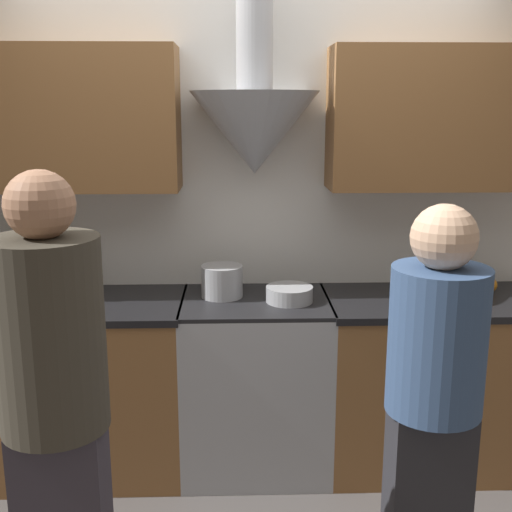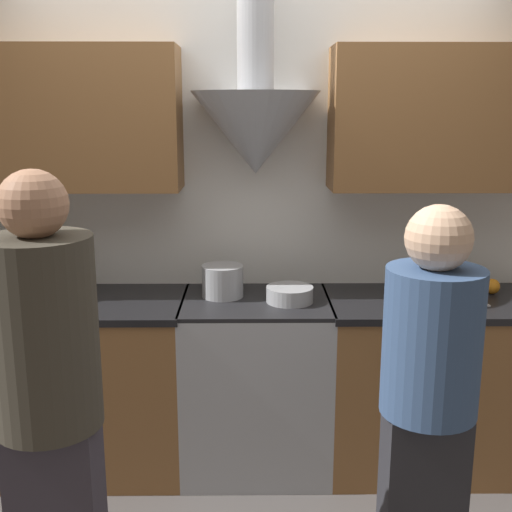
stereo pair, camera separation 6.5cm
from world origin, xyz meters
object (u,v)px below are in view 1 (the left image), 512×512
wine_bottle_6 (30,275)px  person_foreground_left (56,409)px  stove_range (255,382)px  orange_fruit (489,285)px  wine_bottle_7 (49,274)px  stock_pot (222,281)px  wine_bottle_5 (10,277)px  person_foreground_right (433,404)px  mixing_bowl (289,294)px

wine_bottle_6 → person_foreground_left: person_foreground_left is taller
stove_range → orange_fruit: 1.33m
wine_bottle_7 → person_foreground_left: bearing=-73.8°
stock_pot → wine_bottle_5: bearing=-176.7°
wine_bottle_5 → person_foreground_left: person_foreground_left is taller
stove_range → wine_bottle_5: size_ratio=2.80×
stove_range → person_foreground_left: person_foreground_left is taller
wine_bottle_7 → person_foreground_right: size_ratio=0.22×
mixing_bowl → person_foreground_right: size_ratio=0.15×
wine_bottle_5 → wine_bottle_6: (0.09, 0.03, -0.00)m
stock_pot → orange_fruit: stock_pot is taller
stock_pot → orange_fruit: size_ratio=2.69×
orange_fruit → person_foreground_left: bearing=-145.3°
mixing_bowl → orange_fruit: (1.06, 0.13, 0.00)m
wine_bottle_6 → person_foreground_right: bearing=-33.1°
orange_fruit → stock_pot: bearing=-178.5°
wine_bottle_7 → mixing_bowl: bearing=-1.7°
stove_range → person_foreground_left: (-0.67, -1.22, 0.48)m
stove_range → wine_bottle_5: wine_bottle_5 is taller
stove_range → stock_pot: (-0.17, 0.06, 0.53)m
wine_bottle_5 → stock_pot: (1.05, 0.06, -0.05)m
wine_bottle_7 → stock_pot: wine_bottle_7 is taller
person_foreground_left → wine_bottle_6: bearing=110.1°
wine_bottle_5 → stock_pot: 1.05m
wine_bottle_6 → person_foreground_right: (1.70, -1.11, -0.18)m
wine_bottle_5 → mixing_bowl: size_ratio=1.39×
wine_bottle_6 → person_foreground_left: bearing=-69.9°
wine_bottle_5 → person_foreground_left: bearing=-65.8°
wine_bottle_5 → person_foreground_left: size_ratio=0.19×
wine_bottle_5 → mixing_bowl: 1.39m
wine_bottle_7 → mixing_bowl: wine_bottle_7 is taller
person_foreground_right → stove_range: bearing=118.0°
wine_bottle_7 → person_foreground_right: 1.94m
wine_bottle_5 → wine_bottle_7: bearing=-0.6°
person_foreground_right → stock_pot: bearing=123.1°
mixing_bowl → person_foreground_left: bearing=-125.3°
person_foreground_right → person_foreground_left: bearing=-173.9°
wine_bottle_5 → stock_pot: wine_bottle_5 is taller
wine_bottle_6 → orange_fruit: 2.36m
wine_bottle_5 → orange_fruit: (2.45, 0.10, -0.09)m
wine_bottle_7 → person_foreground_left: person_foreground_left is taller
orange_fruit → wine_bottle_7: bearing=-177.5°
stock_pot → person_foreground_right: size_ratio=0.14×
wine_bottle_7 → stock_pot: bearing=4.1°
mixing_bowl → orange_fruit: size_ratio=2.99×
person_foreground_left → wine_bottle_7: bearing=106.2°
stock_pot → person_foreground_left: size_ratio=0.13×
wine_bottle_7 → orange_fruit: (2.25, 0.10, -0.10)m
stove_range → orange_fruit: size_ratio=11.63×
wine_bottle_5 → mixing_bowl: bearing=-1.5°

